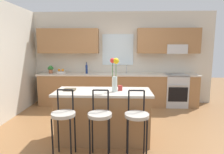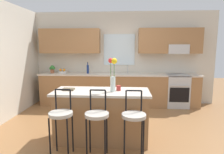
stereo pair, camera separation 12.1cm
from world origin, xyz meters
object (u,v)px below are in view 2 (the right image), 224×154
(oven_range, at_px, (177,90))
(cookbook, at_px, (68,89))
(fruit_bowl_oranges, at_px, (62,72))
(kitchen_island, at_px, (102,116))
(mug_ceramic, at_px, (119,88))
(potted_plant_small, at_px, (52,69))
(bar_stool_far, at_px, (134,119))
(bottle_olive_oil, at_px, (88,69))
(bar_stool_near, at_px, (61,117))
(bar_stool_middle, at_px, (97,118))
(flower_vase, at_px, (113,74))

(oven_range, height_order, cookbook, cookbook)
(fruit_bowl_oranges, bearing_deg, kitchen_island, -57.43)
(kitchen_island, height_order, cookbook, cookbook)
(mug_ceramic, bearing_deg, potted_plant_small, 132.88)
(bar_stool_far, xyz_separation_m, mug_ceramic, (-0.25, 0.61, 0.33))
(bottle_olive_oil, bearing_deg, cookbook, -88.05)
(potted_plant_small, bearing_deg, oven_range, -0.39)
(kitchen_island, xyz_separation_m, bar_stool_near, (-0.55, -0.56, 0.17))
(bar_stool_far, relative_size, bottle_olive_oil, 3.18)
(oven_range, xyz_separation_m, bar_stool_far, (-1.33, -2.76, 0.18))
(bar_stool_near, xyz_separation_m, bar_stool_middle, (0.55, 0.00, 0.00))
(kitchen_island, relative_size, fruit_bowl_oranges, 7.02)
(bar_stool_far, relative_size, cookbook, 5.21)
(oven_range, relative_size, bar_stool_near, 0.88)
(kitchen_island, xyz_separation_m, bar_stool_middle, (0.00, -0.56, 0.17))
(kitchen_island, bearing_deg, bar_stool_middle, -90.00)
(oven_range, xyz_separation_m, cookbook, (-2.47, -2.19, 0.48))
(oven_range, relative_size, bar_stool_middle, 0.88)
(cookbook, relative_size, fruit_bowl_oranges, 0.83)
(bar_stool_near, bearing_deg, mug_ceramic, 35.51)
(kitchen_island, bearing_deg, fruit_bowl_oranges, 122.57)
(kitchen_island, relative_size, bottle_olive_oil, 5.14)
(cookbook, bearing_deg, fruit_bowl_oranges, 110.50)
(bar_stool_near, xyz_separation_m, bar_stool_far, (1.10, 0.00, 0.00))
(bar_stool_far, distance_m, mug_ceramic, 0.73)
(bar_stool_middle, bearing_deg, fruit_bowl_oranges, 117.00)
(cookbook, xyz_separation_m, bottle_olive_oil, (-0.08, 2.21, 0.12))
(bar_stool_middle, relative_size, fruit_bowl_oranges, 4.34)
(potted_plant_small, bearing_deg, mug_ceramic, -47.12)
(potted_plant_small, bearing_deg, bar_stool_far, -50.81)
(mug_ceramic, distance_m, cookbook, 0.90)
(flower_vase, distance_m, cookbook, 0.85)
(oven_range, xyz_separation_m, potted_plant_small, (-3.60, 0.02, 0.59))
(bar_stool_far, height_order, cookbook, bar_stool_far)
(oven_range, distance_m, bottle_olive_oil, 2.62)
(cookbook, height_order, fruit_bowl_oranges, fruit_bowl_oranges)
(bottle_olive_oil, bearing_deg, mug_ceramic, -66.02)
(bar_stool_far, relative_size, mug_ceramic, 11.58)
(oven_range, distance_m, flower_vase, 2.91)
(potted_plant_small, bearing_deg, bar_stool_near, -67.18)
(flower_vase, distance_m, bottle_olive_oil, 2.44)
(oven_range, xyz_separation_m, mug_ceramic, (-1.58, -2.16, 0.51))
(oven_range, distance_m, bar_stool_middle, 3.35)
(mug_ceramic, bearing_deg, cookbook, -177.88)
(bar_stool_near, bearing_deg, flower_vase, 34.25)
(kitchen_island, height_order, mug_ceramic, mug_ceramic)
(potted_plant_small, bearing_deg, bottle_olive_oil, -0.00)
(mug_ceramic, bearing_deg, bar_stool_far, -67.79)
(bar_stool_far, bearing_deg, bar_stool_middle, 180.00)
(mug_ceramic, bearing_deg, kitchen_island, -171.76)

